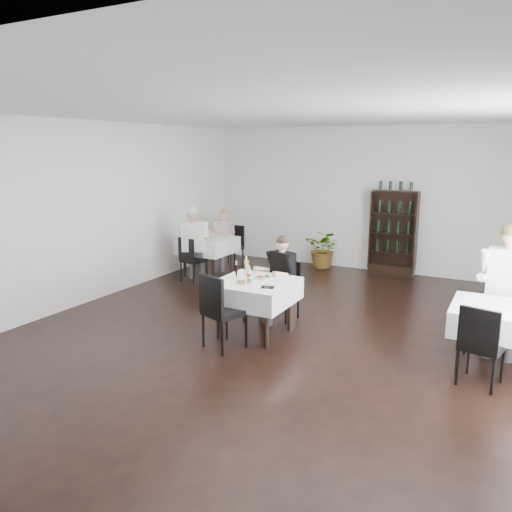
% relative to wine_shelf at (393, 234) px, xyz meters
% --- Properties ---
extents(room_shell, '(9.00, 9.00, 9.00)m').
position_rel_wine_shelf_xyz_m(room_shell, '(-0.60, -4.31, 0.65)').
color(room_shell, black).
rests_on(room_shell, ground).
extents(wine_shelf, '(0.90, 0.28, 1.75)m').
position_rel_wine_shelf_xyz_m(wine_shelf, '(0.00, 0.00, 0.00)').
color(wine_shelf, black).
rests_on(wine_shelf, ground).
extents(main_table, '(1.03, 1.03, 0.77)m').
position_rel_wine_shelf_xyz_m(main_table, '(-0.90, -4.31, -0.23)').
color(main_table, black).
rests_on(main_table, ground).
extents(left_table, '(0.98, 0.98, 0.77)m').
position_rel_wine_shelf_xyz_m(left_table, '(-3.30, -1.81, -0.23)').
color(left_table, black).
rests_on(left_table, ground).
extents(right_table, '(0.98, 0.98, 0.77)m').
position_rel_wine_shelf_xyz_m(right_table, '(2.10, -4.01, -0.23)').
color(right_table, black).
rests_on(right_table, ground).
extents(potted_tree, '(0.78, 0.69, 0.83)m').
position_rel_wine_shelf_xyz_m(potted_tree, '(-1.43, -0.11, -0.43)').
color(potted_tree, '#20551D').
rests_on(potted_tree, ground).
extents(main_chair_far, '(0.45, 0.45, 0.88)m').
position_rel_wine_shelf_xyz_m(main_chair_far, '(-0.82, -3.49, -0.35)').
color(main_chair_far, black).
rests_on(main_chair_far, ground).
extents(main_chair_near, '(0.58, 0.59, 1.00)m').
position_rel_wine_shelf_xyz_m(main_chair_near, '(-1.05, -4.99, -0.28)').
color(main_chair_near, black).
rests_on(main_chair_near, ground).
extents(left_chair_far, '(0.43, 0.43, 0.92)m').
position_rel_wine_shelf_xyz_m(left_chair_far, '(-3.18, -1.02, -0.32)').
color(left_chair_far, black).
rests_on(left_chair_far, ground).
extents(left_chair_near, '(0.48, 0.49, 0.89)m').
position_rel_wine_shelf_xyz_m(left_chair_near, '(-3.28, -2.45, -0.34)').
color(left_chair_near, black).
rests_on(left_chair_near, ground).
extents(right_chair_far, '(0.61, 0.61, 1.08)m').
position_rel_wine_shelf_xyz_m(right_chair_far, '(2.25, -3.24, -0.23)').
color(right_chair_far, black).
rests_on(right_chair_far, ground).
extents(right_chair_near, '(0.50, 0.50, 0.92)m').
position_rel_wine_shelf_xyz_m(right_chair_near, '(1.98, -4.57, -0.32)').
color(right_chair_near, black).
rests_on(right_chair_near, ground).
extents(diner_main, '(0.58, 0.61, 1.30)m').
position_rel_wine_shelf_xyz_m(diner_main, '(-0.84, -3.65, -0.09)').
color(diner_main, '#3C3C43').
rests_on(diner_main, ground).
extents(diner_left_far, '(0.51, 0.51, 1.30)m').
position_rel_wine_shelf_xyz_m(diner_left_far, '(-3.30, -1.22, -0.09)').
color(diner_left_far, '#3C3C43').
rests_on(diner_left_far, ground).
extents(diner_left_near, '(0.67, 0.70, 1.48)m').
position_rel_wine_shelf_xyz_m(diner_left_near, '(-3.24, -2.38, 0.01)').
color(diner_left_near, '#3C3C43').
rests_on(diner_left_near, ground).
extents(diner_right_far, '(0.62, 0.63, 1.64)m').
position_rel_wine_shelf_xyz_m(diner_right_far, '(2.15, -3.36, 0.10)').
color(diner_right_far, '#3C3C43').
rests_on(diner_right_far, ground).
extents(plate_far, '(0.23, 0.23, 0.07)m').
position_rel_wine_shelf_xyz_m(plate_far, '(-0.85, -4.16, -0.06)').
color(plate_far, white).
rests_on(plate_far, main_table).
extents(plate_near, '(0.30, 0.30, 0.08)m').
position_rel_wine_shelf_xyz_m(plate_near, '(-0.95, -4.51, -0.06)').
color(plate_near, white).
rests_on(plate_near, main_table).
extents(pilsner_dark, '(0.06, 0.06, 0.27)m').
position_rel_wine_shelf_xyz_m(pilsner_dark, '(-1.15, -4.37, 0.03)').
color(pilsner_dark, black).
rests_on(pilsner_dark, main_table).
extents(pilsner_lager, '(0.07, 0.07, 0.31)m').
position_rel_wine_shelf_xyz_m(pilsner_lager, '(-1.10, -4.18, 0.05)').
color(pilsner_lager, gold).
rests_on(pilsner_lager, main_table).
extents(coke_bottle, '(0.05, 0.05, 0.21)m').
position_rel_wine_shelf_xyz_m(coke_bottle, '(-0.99, -4.31, 0.01)').
color(coke_bottle, silver).
rests_on(coke_bottle, main_table).
extents(napkin_cutlery, '(0.20, 0.18, 0.02)m').
position_rel_wine_shelf_xyz_m(napkin_cutlery, '(-0.60, -4.52, -0.07)').
color(napkin_cutlery, black).
rests_on(napkin_cutlery, main_table).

